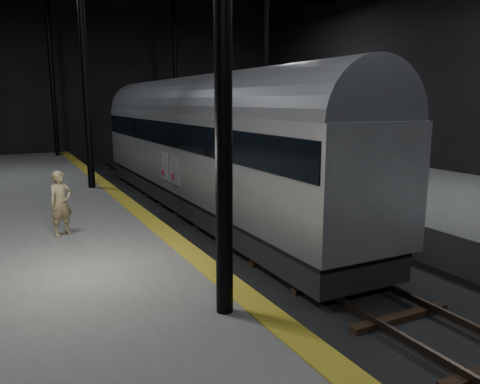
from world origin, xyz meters
TOP-DOWN VIEW (x-y plane):
  - ground at (0.00, 0.00)m, footprint 44.00×44.00m
  - platform_right at (7.50, 0.00)m, footprint 9.00×43.80m
  - tactile_strip at (-3.25, 0.00)m, footprint 0.50×43.80m
  - track at (0.00, 0.00)m, footprint 2.40×43.00m
  - train at (-0.00, 6.22)m, footprint 2.83×18.90m
  - woman at (-5.55, 1.66)m, footprint 0.69×0.59m

SIDE VIEW (x-z plane):
  - ground at x=0.00m, z-range 0.00..0.00m
  - track at x=0.00m, z-range -0.05..0.19m
  - platform_right at x=7.50m, z-range 0.00..1.00m
  - tactile_strip at x=-3.25m, z-range 1.00..1.01m
  - woman at x=-5.55m, z-range 1.00..2.59m
  - train at x=0.00m, z-range 0.29..5.34m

